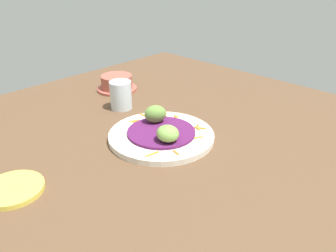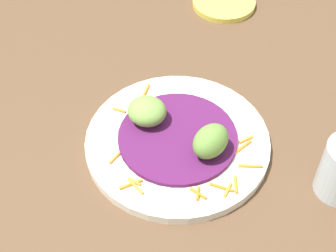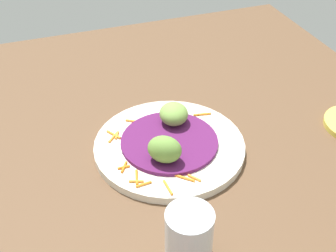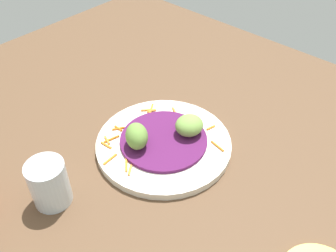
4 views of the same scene
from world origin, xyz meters
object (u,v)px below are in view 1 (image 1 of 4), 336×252
Objects in this scene: terracotta_bowl at (117,83)px; water_glass at (121,95)px; guac_scoop_left at (155,114)px; guac_scoop_center at (168,133)px; side_plate_small at (13,189)px; main_plate at (161,136)px.

water_glass is at bearing 146.29° from terracotta_bowl.
guac_scoop_left reaches higher than terracotta_bowl.
guac_scoop_center is 0.47× the size of side_plate_small.
terracotta_bowl is (30.12, -11.31, -2.07)cm from guac_scoop_left.
guac_scoop_left is at bearing -28.30° from guac_scoop_center.
water_glass is at bearing -16.09° from guac_scoop_center.
main_plate reaches higher than side_plate_small.
side_plate_small is 1.42× the size of water_glass.
guac_scoop_center is at bearing -107.28° from side_plate_small.
guac_scoop_left is 10.41cm from guac_scoop_center.
main_plate is 3.16× the size of water_glass.
terracotta_bowl is 1.60× the size of water_glass.
guac_scoop_center is 42.54cm from terracotta_bowl.
water_glass reaches higher than side_plate_small.
guac_scoop_left reaches higher than guac_scoop_center.
side_plate_small is at bearing 81.05° from main_plate.
guac_scoop_left reaches higher than main_plate.
guac_scoop_center is 0.42× the size of terracotta_bowl.
side_plate_small is at bearing 112.18° from water_glass.
side_plate_small is at bearing 88.62° from guac_scoop_left.
water_glass reaches higher than terracotta_bowl.
guac_scoop_center reaches higher than main_plate.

